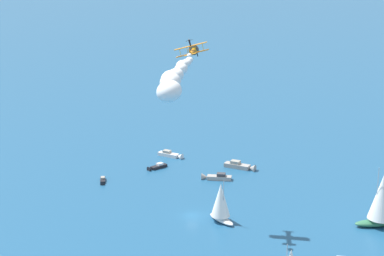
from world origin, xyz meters
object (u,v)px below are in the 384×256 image
object	(u,v)px
motorboat_inshore	(215,177)
sailboat_ahead	(221,202)
sailboat_mid_cluster	(382,199)
motorboat_outer_ring_b	(156,167)
wingwalker_lead	(189,42)
motorboat_far_stbd	(103,181)
biplane_lead	(192,51)
motorboat_outer_ring_a	(172,155)
motorboat_far_port	(241,166)

from	to	relation	value
motorboat_inshore	sailboat_ahead	xyz separation A→B (m)	(7.79, -25.62, 3.98)
sailboat_mid_cluster	motorboat_outer_ring_b	size ratio (longest dim) A/B	2.26
motorboat_outer_ring_b	sailboat_mid_cluster	bearing A→B (deg)	-19.83
motorboat_outer_ring_b	wingwalker_lead	distance (m)	51.79
motorboat_far_stbd	sailboat_mid_cluster	bearing A→B (deg)	-6.24
sailboat_mid_cluster	biplane_lead	world-z (taller)	biplane_lead
sailboat_ahead	wingwalker_lead	xyz separation A→B (m)	(-7.62, 1.18, 35.46)
sailboat_ahead	biplane_lead	distance (m)	34.14
motorboat_far_stbd	motorboat_outer_ring_a	bearing A→B (deg)	66.69
motorboat_inshore	motorboat_outer_ring_a	world-z (taller)	motorboat_inshore
motorboat_far_port	motorboat_inshore	size ratio (longest dim) A/B	1.13
sailboat_ahead	biplane_lead	size ratio (longest dim) A/B	1.34
motorboat_inshore	sailboat_mid_cluster	distance (m)	46.31
motorboat_inshore	biplane_lead	distance (m)	44.60
motorboat_far_stbd	motorboat_outer_ring_b	xyz separation A→B (m)	(10.02, 14.02, 0.09)
motorboat_far_port	biplane_lead	world-z (taller)	biplane_lead
sailboat_mid_cluster	motorboat_outer_ring_a	world-z (taller)	sailboat_mid_cluster
motorboat_inshore	wingwalker_lead	world-z (taller)	wingwalker_lead
motorboat_far_stbd	wingwalker_lead	distance (m)	50.62
sailboat_mid_cluster	motorboat_outer_ring_a	size ratio (longest dim) A/B	1.68
sailboat_mid_cluster	wingwalker_lead	distance (m)	54.37
motorboat_far_stbd	wingwalker_lead	xyz separation A→B (m)	(28.11, -14.05, 39.68)
motorboat_far_port	motorboat_far_stbd	xyz separation A→B (m)	(-32.84, -20.82, -0.32)
motorboat_far_stbd	motorboat_outer_ring_b	bearing A→B (deg)	54.45
motorboat_outer_ring_a	wingwalker_lead	world-z (taller)	wingwalker_lead
sailboat_ahead	motorboat_outer_ring_b	bearing A→B (deg)	131.32
sailboat_mid_cluster	motorboat_outer_ring_b	bearing A→B (deg)	160.17
motorboat_far_port	sailboat_ahead	xyz separation A→B (m)	(2.90, -36.05, 3.90)
wingwalker_lead	motorboat_far_port	bearing A→B (deg)	82.28
motorboat_outer_ring_a	biplane_lead	world-z (taller)	biplane_lead
motorboat_inshore	motorboat_outer_ring_a	size ratio (longest dim) A/B	1.01
motorboat_far_stbd	sailboat_ahead	distance (m)	39.07
biplane_lead	wingwalker_lead	bearing A→B (deg)	-171.36
sailboat_mid_cluster	motorboat_outer_ring_b	xyz separation A→B (m)	(-60.19, 21.70, -5.76)
sailboat_mid_cluster	motorboat_far_port	bearing A→B (deg)	142.67
sailboat_ahead	motorboat_outer_ring_a	world-z (taller)	sailboat_ahead
motorboat_far_port	wingwalker_lead	xyz separation A→B (m)	(-4.72, -34.87, 39.36)
motorboat_outer_ring_b	motorboat_inshore	bearing A→B (deg)	-11.46
sailboat_ahead	sailboat_mid_cluster	distance (m)	35.33
motorboat_outer_ring_a	biplane_lead	bearing A→B (deg)	-65.52
motorboat_far_stbd	motorboat_outer_ring_b	distance (m)	17.23
sailboat_mid_cluster	biplane_lead	size ratio (longest dim) A/B	1.82
wingwalker_lead	motorboat_outer_ring_a	bearing A→B (deg)	113.79
sailboat_mid_cluster	wingwalker_lead	bearing A→B (deg)	-171.40
motorboat_outer_ring_b	motorboat_far_stbd	bearing A→B (deg)	-125.55
motorboat_outer_ring_a	motorboat_inshore	bearing A→B (deg)	-40.79
wingwalker_lead	sailboat_ahead	bearing A→B (deg)	-8.79
motorboat_far_port	motorboat_outer_ring_a	xyz separation A→B (m)	(-22.00, 4.33, -0.09)
sailboat_ahead	motorboat_far_port	bearing A→B (deg)	94.59
motorboat_far_port	biplane_lead	bearing A→B (deg)	-96.87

